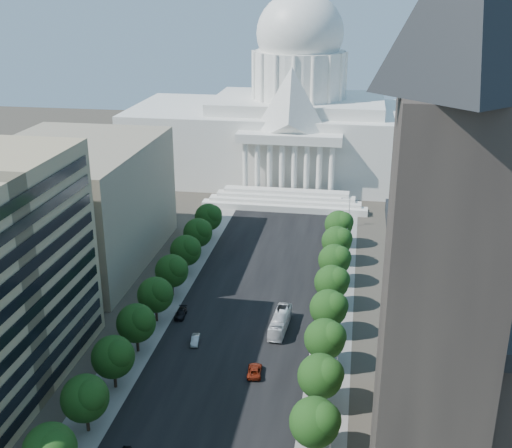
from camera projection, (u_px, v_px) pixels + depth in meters
The scene contains 30 objects.
road_asphalt at pixel (255, 289), 149.73m from camera, with size 30.00×260.00×0.01m, color black.
sidewalk_left at pixel (176, 284), 152.61m from camera, with size 8.00×260.00×0.02m, color gray.
sidewalk_right at pixel (336, 295), 146.85m from camera, with size 8.00×260.00×0.02m, color gray.
capitol at pixel (298, 123), 230.27m from camera, with size 120.00×56.00×73.00m.
office_block_left_far at pixel (73, 204), 160.94m from camera, with size 38.00×52.00×30.00m, color gray.
tree_l_c at pixel (86, 398), 100.09m from camera, with size 7.79×7.60×9.97m.
tree_l_d at pixel (114, 356), 111.17m from camera, with size 7.79×7.60×9.97m.
tree_l_e at pixel (137, 322), 122.25m from camera, with size 7.79×7.60×9.97m.
tree_l_f at pixel (157, 294), 133.33m from camera, with size 7.79×7.60×9.97m.
tree_l_g at pixel (173, 270), 144.41m from camera, with size 7.79×7.60×9.97m.
tree_l_h at pixel (187, 250), 155.49m from camera, with size 7.79×7.60×9.97m.
tree_l_i at pixel (199, 232), 166.56m from camera, with size 7.79×7.60×9.97m.
tree_l_j at pixel (209, 216), 177.64m from camera, with size 7.79×7.60×9.97m.
tree_r_c at pixel (317, 422), 94.64m from camera, with size 7.79×7.60×9.97m.
tree_r_d at pixel (322, 376), 105.72m from camera, with size 7.79×7.60×9.97m.
tree_r_e at pixel (327, 338), 116.80m from camera, with size 7.79×7.60×9.97m.
tree_r_f at pixel (330, 307), 127.88m from camera, with size 7.79×7.60×9.97m.
tree_r_g at pixel (333, 281), 138.95m from camera, with size 7.79×7.60×9.97m.
tree_r_h at pixel (336, 259), 150.03m from camera, with size 7.79×7.60×9.97m.
tree_r_i at pixel (338, 240), 161.11m from camera, with size 7.79×7.60×9.97m.
tree_r_j at pixel (340, 224), 172.19m from camera, with size 7.79×7.60×9.97m.
streetlight_b at pixel (327, 430), 93.88m from camera, with size 2.61×0.44×9.00m.
streetlight_c at pixel (335, 341), 116.96m from camera, with size 2.61×0.44×9.00m.
streetlight_d at pixel (341, 282), 140.04m from camera, with size 2.61×0.44×9.00m.
streetlight_e at pixel (344, 240), 163.12m from camera, with size 2.61×0.44×9.00m.
streetlight_f at pixel (347, 208), 186.20m from camera, with size 2.61×0.44×9.00m.
car_silver at pixel (195, 340), 127.19m from camera, with size 1.51×4.34×1.43m, color #A6AAAE.
car_red at pixel (255, 371), 117.07m from camera, with size 2.53×5.48×1.52m, color maroon.
car_dark_b at pixel (181, 314), 137.33m from camera, with size 2.07×5.09×1.48m, color black.
city_bus at pixel (280, 322), 131.93m from camera, with size 2.88×12.32×3.43m, color silver.
Camera 1 is at (22.14, -42.84, 67.20)m, focal length 45.00 mm.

